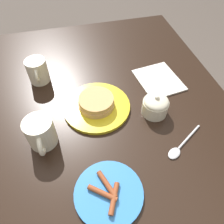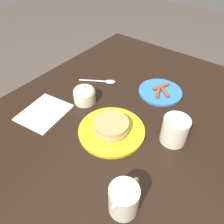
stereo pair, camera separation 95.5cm
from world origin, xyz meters
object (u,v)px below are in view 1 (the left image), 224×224
object	(u,v)px
coffee_mug	(41,133)
sugar_bowl	(155,105)
napkin	(159,80)
pancake_plate	(97,104)
creamer_pitcher	(37,70)
side_plate_bacon	(109,193)
spoon	(179,148)

from	to	relation	value
coffee_mug	sugar_bowl	world-z (taller)	coffee_mug
sugar_bowl	napkin	bearing A→B (deg)	152.88
sugar_bowl	pancake_plate	bearing A→B (deg)	-109.78
coffee_mug	creamer_pitcher	xyz separation A→B (m)	(-0.30, -0.00, 0.00)
creamer_pitcher	napkin	world-z (taller)	creamer_pitcher
sugar_bowl	napkin	xyz separation A→B (m)	(-0.15, 0.08, -0.03)
pancake_plate	creamer_pitcher	distance (m)	0.27
coffee_mug	creamer_pitcher	world-z (taller)	creamer_pitcher
side_plate_bacon	spoon	bearing A→B (deg)	109.03
coffee_mug	sugar_bowl	bearing A→B (deg)	94.84
coffee_mug	spoon	size ratio (longest dim) A/B	0.80
pancake_plate	spoon	bearing A→B (deg)	43.66
side_plate_bacon	coffee_mug	xyz separation A→B (m)	(-0.21, -0.16, 0.04)
coffee_mug	sugar_bowl	xyz separation A→B (m)	(-0.03, 0.38, -0.01)
creamer_pitcher	pancake_plate	bearing A→B (deg)	43.69
napkin	spoon	size ratio (longest dim) A/B	1.31
coffee_mug	napkin	bearing A→B (deg)	111.83
napkin	pancake_plate	bearing A→B (deg)	-72.96
creamer_pitcher	sugar_bowl	size ratio (longest dim) A/B	1.36
side_plate_bacon	sugar_bowl	bearing A→B (deg)	137.41
pancake_plate	spoon	xyz separation A→B (m)	(0.22, 0.21, -0.01)
side_plate_bacon	napkin	distance (m)	0.49
napkin	sugar_bowl	bearing A→B (deg)	-27.12
creamer_pitcher	sugar_bowl	distance (m)	0.46
pancake_plate	sugar_bowl	xyz separation A→B (m)	(0.07, 0.19, 0.02)
coffee_mug	spoon	xyz separation A→B (m)	(0.12, 0.40, -0.05)
side_plate_bacon	creamer_pitcher	distance (m)	0.53
creamer_pitcher	side_plate_bacon	bearing A→B (deg)	17.50
pancake_plate	creamer_pitcher	xyz separation A→B (m)	(-0.20, -0.19, 0.03)
side_plate_bacon	spoon	size ratio (longest dim) A/B	1.22
side_plate_bacon	coffee_mug	bearing A→B (deg)	-142.59
side_plate_bacon	napkin	world-z (taller)	side_plate_bacon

